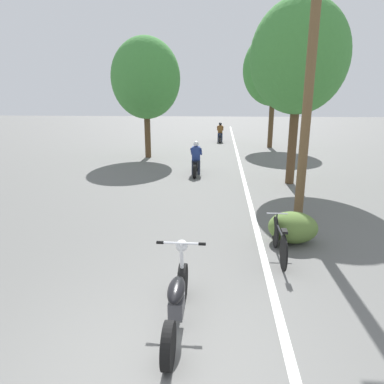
% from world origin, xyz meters
% --- Properties ---
extents(ground_plane, '(120.00, 120.00, 0.00)m').
position_xyz_m(ground_plane, '(0.00, 0.00, 0.00)').
color(ground_plane, '#60605E').
extents(lane_stripe_edge, '(0.14, 48.00, 0.01)m').
position_xyz_m(lane_stripe_edge, '(1.68, 12.90, 0.00)').
color(lane_stripe_edge, white).
rests_on(lane_stripe_edge, ground).
extents(utility_pole, '(1.10, 0.24, 6.80)m').
position_xyz_m(utility_pole, '(2.91, 5.88, 3.49)').
color(utility_pole, brown).
rests_on(utility_pole, ground).
extents(roadside_tree_right_near, '(3.43, 3.09, 6.53)m').
position_xyz_m(roadside_tree_right_near, '(3.39, 9.78, 4.53)').
color(roadside_tree_right_near, '#513A23').
rests_on(roadside_tree_right_near, ground).
extents(roadside_tree_right_far, '(3.90, 3.51, 7.16)m').
position_xyz_m(roadside_tree_right_far, '(3.93, 19.78, 4.90)').
color(roadside_tree_right_far, '#513A23').
rests_on(roadside_tree_right_far, ground).
extents(roadside_tree_left, '(3.62, 3.26, 6.25)m').
position_xyz_m(roadside_tree_left, '(-3.28, 15.22, 4.15)').
color(roadside_tree_left, '#513A23').
rests_on(roadside_tree_left, ground).
extents(roadside_bush, '(1.10, 0.88, 0.70)m').
position_xyz_m(roadside_bush, '(2.41, 4.10, 0.35)').
color(roadside_bush, '#5B7A38').
rests_on(roadside_bush, ground).
extents(motorcycle_foreground, '(0.75, 2.08, 1.06)m').
position_xyz_m(motorcycle_foreground, '(0.19, 0.94, 0.41)').
color(motorcycle_foreground, black).
rests_on(motorcycle_foreground, ground).
extents(motorcycle_rider_lead, '(0.50, 2.07, 1.42)m').
position_xyz_m(motorcycle_rider_lead, '(-0.31, 11.07, 0.54)').
color(motorcycle_rider_lead, black).
rests_on(motorcycle_rider_lead, ground).
extents(motorcycle_rider_far, '(0.50, 2.02, 1.44)m').
position_xyz_m(motorcycle_rider_far, '(0.62, 22.54, 0.54)').
color(motorcycle_rider_far, black).
rests_on(motorcycle_rider_far, ground).
extents(bicycle_parked, '(0.44, 1.73, 0.80)m').
position_xyz_m(bicycle_parked, '(1.98, 3.26, 0.37)').
color(bicycle_parked, black).
rests_on(bicycle_parked, ground).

